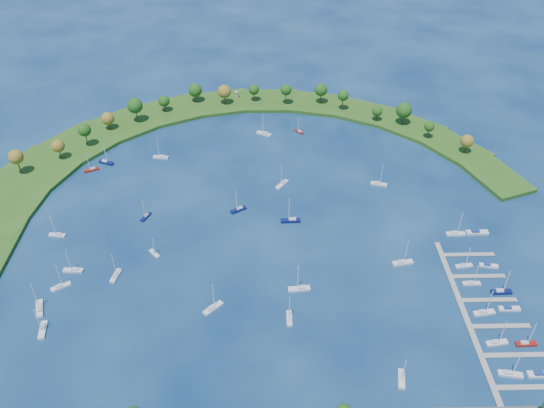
{
  "coord_description": "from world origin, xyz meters",
  "views": [
    {
      "loc": [
        0.89,
        -201.62,
        162.46
      ],
      "look_at": [
        5.0,
        5.0,
        4.0
      ],
      "focal_mm": 36.22,
      "sensor_mm": 36.0,
      "label": 1
    }
  ],
  "objects_px": {
    "moored_boat_2": "(91,169)",
    "moored_boat_3": "(282,184)",
    "moored_boat_7": "(403,262)",
    "moored_boat_21": "(402,378)",
    "moored_boat_8": "(146,216)",
    "docked_boat_2": "(497,342)",
    "moored_boat_9": "(154,253)",
    "moored_boat_13": "(61,286)",
    "moored_boat_1": "(299,288)",
    "docked_boat_11": "(477,232)",
    "docked_boat_4": "(484,312)",
    "docked_boat_0": "(510,374)",
    "moored_boat_20": "(57,234)",
    "docked_boat_1": "(541,374)",
    "harbor_tower": "(237,95)",
    "moored_boat_14": "(289,318)",
    "moored_boat_0": "(238,209)",
    "moored_boat_10": "(106,162)",
    "moored_boat_16": "(213,308)",
    "moored_boat_4": "(73,270)",
    "moored_boat_17": "(264,133)",
    "moored_boat_11": "(116,275)",
    "moored_boat_12": "(39,308)",
    "docked_boat_8": "(464,265)",
    "docked_boat_5": "(509,309)",
    "moored_boat_19": "(161,157)",
    "moored_boat_6": "(291,220)",
    "moored_boat_5": "(43,329)",
    "moored_boat_15": "(379,183)",
    "docked_boat_7": "(501,291)",
    "docked_boat_10": "(456,233)",
    "dock_system": "(483,313)"
  },
  "relations": [
    {
      "from": "moored_boat_4",
      "to": "moored_boat_6",
      "type": "xyz_separation_m",
      "value": [
        92.78,
        31.24,
        0.04
      ]
    },
    {
      "from": "moored_boat_12",
      "to": "docked_boat_10",
      "type": "relative_size",
      "value": 1.06
    },
    {
      "from": "harbor_tower",
      "to": "moored_boat_5",
      "type": "xyz_separation_m",
      "value": [
        -66.86,
        -187.3,
        -3.13
      ]
    },
    {
      "from": "moored_boat_8",
      "to": "docked_boat_2",
      "type": "distance_m",
      "value": 159.57
    },
    {
      "from": "moored_boat_12",
      "to": "moored_boat_0",
      "type": "bearing_deg",
      "value": -68.74
    },
    {
      "from": "moored_boat_7",
      "to": "docked_boat_4",
      "type": "height_order",
      "value": "moored_boat_7"
    },
    {
      "from": "moored_boat_3",
      "to": "moored_boat_15",
      "type": "height_order",
      "value": "moored_boat_3"
    },
    {
      "from": "moored_boat_14",
      "to": "docked_boat_2",
      "type": "height_order",
      "value": "docked_boat_2"
    },
    {
      "from": "moored_boat_0",
      "to": "docked_boat_0",
      "type": "relative_size",
      "value": 0.96
    },
    {
      "from": "moored_boat_7",
      "to": "moored_boat_21",
      "type": "relative_size",
      "value": 1.11
    },
    {
      "from": "moored_boat_11",
      "to": "docked_boat_5",
      "type": "height_order",
      "value": "moored_boat_11"
    },
    {
      "from": "moored_boat_9",
      "to": "moored_boat_20",
      "type": "relative_size",
      "value": 0.85
    },
    {
      "from": "moored_boat_0",
      "to": "moored_boat_21",
      "type": "relative_size",
      "value": 1.01
    },
    {
      "from": "moored_boat_1",
      "to": "moored_boat_13",
      "type": "relative_size",
      "value": 1.12
    },
    {
      "from": "moored_boat_7",
      "to": "moored_boat_8",
      "type": "xyz_separation_m",
      "value": [
        -114.49,
        33.72,
        -0.08
      ]
    },
    {
      "from": "dock_system",
      "to": "moored_boat_13",
      "type": "height_order",
      "value": "moored_boat_13"
    },
    {
      "from": "docked_boat_1",
      "to": "moored_boat_3",
      "type": "bearing_deg",
      "value": 127.44
    },
    {
      "from": "harbor_tower",
      "to": "moored_boat_14",
      "type": "height_order",
      "value": "moored_boat_14"
    },
    {
      "from": "moored_boat_2",
      "to": "docked_boat_4",
      "type": "height_order",
      "value": "docked_boat_4"
    },
    {
      "from": "moored_boat_3",
      "to": "docked_boat_7",
      "type": "bearing_deg",
      "value": 84.2
    },
    {
      "from": "harbor_tower",
      "to": "moored_boat_19",
      "type": "relative_size",
      "value": 0.33
    },
    {
      "from": "moored_boat_8",
      "to": "moored_boat_12",
      "type": "xyz_separation_m",
      "value": [
        -32.04,
        -56.66,
        0.09
      ]
    },
    {
      "from": "moored_boat_15",
      "to": "docked_boat_7",
      "type": "relative_size",
      "value": 0.99
    },
    {
      "from": "moored_boat_5",
      "to": "moored_boat_6",
      "type": "xyz_separation_m",
      "value": [
        95.73,
        62.74,
        0.03
      ]
    },
    {
      "from": "moored_boat_10",
      "to": "docked_boat_4",
      "type": "distance_m",
      "value": 201.32
    },
    {
      "from": "moored_boat_2",
      "to": "moored_boat_9",
      "type": "distance_m",
      "value": 78.71
    },
    {
      "from": "moored_boat_12",
      "to": "moored_boat_21",
      "type": "relative_size",
      "value": 1.15
    },
    {
      "from": "docked_boat_4",
      "to": "docked_boat_7",
      "type": "height_order",
      "value": "docked_boat_4"
    },
    {
      "from": "moored_boat_9",
      "to": "moored_boat_13",
      "type": "bearing_deg",
      "value": -101.49
    },
    {
      "from": "moored_boat_15",
      "to": "docked_boat_8",
      "type": "xyz_separation_m",
      "value": [
        25.62,
        -60.4,
        -0.04
      ]
    },
    {
      "from": "harbor_tower",
      "to": "moored_boat_7",
      "type": "bearing_deg",
      "value": -63.97
    },
    {
      "from": "moored_boat_6",
      "to": "docked_boat_8",
      "type": "relative_size",
      "value": 1.26
    },
    {
      "from": "moored_boat_0",
      "to": "moored_boat_4",
      "type": "xyz_separation_m",
      "value": [
        -68.07,
        -40.0,
        0.01
      ]
    },
    {
      "from": "moored_boat_6",
      "to": "docked_boat_0",
      "type": "height_order",
      "value": "moored_boat_6"
    },
    {
      "from": "moored_boat_4",
      "to": "moored_boat_9",
      "type": "relative_size",
      "value": 1.29
    },
    {
      "from": "docked_boat_2",
      "to": "moored_boat_17",
      "type": "bearing_deg",
      "value": 111.32
    },
    {
      "from": "docked_boat_1",
      "to": "moored_boat_21",
      "type": "bearing_deg",
      "value": -178.33
    },
    {
      "from": "moored_boat_11",
      "to": "moored_boat_16",
      "type": "height_order",
      "value": "moored_boat_16"
    },
    {
      "from": "moored_boat_8",
      "to": "docked_boat_0",
      "type": "xyz_separation_m",
      "value": [
        140.1,
        -89.75,
        0.06
      ]
    },
    {
      "from": "moored_boat_21",
      "to": "moored_boat_17",
      "type": "bearing_deg",
      "value": -154.25
    },
    {
      "from": "moored_boat_1",
      "to": "moored_boat_9",
      "type": "height_order",
      "value": "moored_boat_1"
    },
    {
      "from": "moored_boat_16",
      "to": "docked_boat_5",
      "type": "bearing_deg",
      "value": -44.97
    },
    {
      "from": "moored_boat_9",
      "to": "moored_boat_2",
      "type": "bearing_deg",
      "value": 172.86
    },
    {
      "from": "moored_boat_10",
      "to": "moored_boat_16",
      "type": "xyz_separation_m",
      "value": [
        64.36,
        -104.83,
        0.02
      ]
    },
    {
      "from": "moored_boat_1",
      "to": "docked_boat_11",
      "type": "height_order",
      "value": "moored_boat_1"
    },
    {
      "from": "moored_boat_2",
      "to": "moored_boat_3",
      "type": "height_order",
      "value": "moored_boat_3"
    },
    {
      "from": "harbor_tower",
      "to": "docked_boat_8",
      "type": "height_order",
      "value": "docked_boat_8"
    },
    {
      "from": "moored_boat_11",
      "to": "moored_boat_12",
      "type": "relative_size",
      "value": 0.87
    },
    {
      "from": "moored_boat_8",
      "to": "docked_boat_10",
      "type": "distance_m",
      "value": 143.32
    },
    {
      "from": "moored_boat_17",
      "to": "moored_boat_12",
      "type": "bearing_deg",
      "value": 85.11
    }
  ]
}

